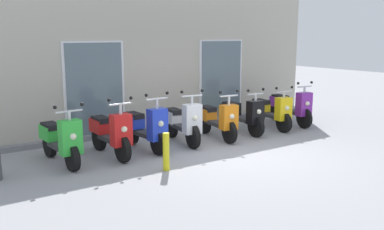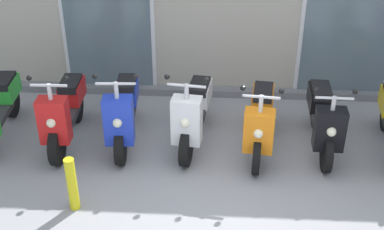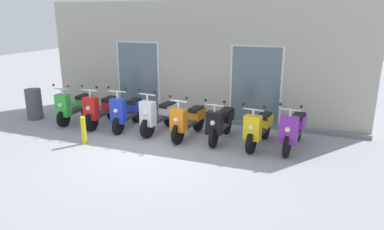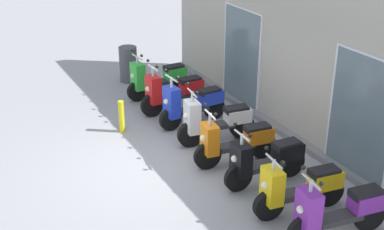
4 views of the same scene
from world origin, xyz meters
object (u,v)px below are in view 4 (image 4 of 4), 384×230
(scooter_green, at_px, (157,78))
(scooter_white, at_px, (215,121))
(scooter_black, at_px, (265,159))
(scooter_yellow, at_px, (299,188))
(scooter_blue, at_px, (191,104))
(scooter_red, at_px, (173,92))
(scooter_purple, at_px, (338,210))
(curb_bollard, at_px, (122,117))
(trash_bin, at_px, (128,64))
(scooter_orange, at_px, (235,141))

(scooter_green, relative_size, scooter_white, 0.99)
(scooter_black, height_order, scooter_yellow, scooter_black)
(scooter_blue, bearing_deg, scooter_red, -176.74)
(scooter_green, bearing_deg, scooter_purple, 0.19)
(scooter_red, height_order, scooter_blue, scooter_blue)
(scooter_green, bearing_deg, scooter_black, -0.01)
(scooter_purple, xyz_separation_m, curb_bollard, (-4.89, -1.50, -0.16))
(scooter_blue, distance_m, scooter_purple, 4.53)
(scooter_black, xyz_separation_m, trash_bin, (-5.90, -0.22, -0.01))
(scooter_red, relative_size, trash_bin, 1.76)
(scooter_green, height_order, scooter_white, scooter_white)
(scooter_red, xyz_separation_m, trash_bin, (-2.34, -0.16, -0.02))
(scooter_white, height_order, curb_bollard, scooter_white)
(scooter_blue, distance_m, curb_bollard, 1.52)
(scooter_yellow, relative_size, scooter_purple, 0.96)
(scooter_purple, bearing_deg, scooter_black, -179.31)
(scooter_green, xyz_separation_m, curb_bollard, (1.46, -1.48, -0.12))
(scooter_purple, bearing_deg, scooter_orange, -177.86)
(scooter_blue, distance_m, trash_bin, 3.17)
(scooter_blue, xyz_separation_m, scooter_white, (0.97, 0.03, -0.00))
(scooter_red, xyz_separation_m, scooter_blue, (0.82, 0.05, 0.00))
(scooter_blue, relative_size, scooter_yellow, 1.00)
(scooter_white, xyz_separation_m, scooter_orange, (0.92, -0.10, -0.01))
(scooter_blue, xyz_separation_m, curb_bollard, (-0.36, -1.47, -0.14))
(scooter_red, bearing_deg, trash_bin, -176.03)
(scooter_white, distance_m, scooter_orange, 0.92)
(scooter_orange, xyz_separation_m, trash_bin, (-5.05, -0.14, -0.00))
(scooter_orange, distance_m, scooter_purple, 2.65)
(scooter_green, bearing_deg, trash_bin, -170.78)
(scooter_orange, bearing_deg, scooter_purple, 2.14)
(scooter_purple, bearing_deg, scooter_yellow, -176.20)
(scooter_red, xyz_separation_m, scooter_purple, (5.35, 0.08, 0.02))
(scooter_white, relative_size, curb_bollard, 2.37)
(scooter_black, bearing_deg, scooter_purple, 0.69)
(scooter_blue, bearing_deg, scooter_purple, 0.37)
(scooter_purple, distance_m, trash_bin, 7.69)
(scooter_purple, distance_m, curb_bollard, 5.12)
(scooter_white, distance_m, trash_bin, 4.14)
(scooter_purple, bearing_deg, curb_bollard, -162.99)
(scooter_blue, distance_m, scooter_yellow, 3.72)
(scooter_red, distance_m, trash_bin, 2.35)
(scooter_yellow, distance_m, scooter_purple, 0.81)
(scooter_white, bearing_deg, scooter_red, -177.58)
(scooter_orange, xyz_separation_m, scooter_yellow, (1.83, 0.05, -0.01))
(scooter_green, relative_size, trash_bin, 1.77)
(scooter_purple, height_order, trash_bin, scooter_purple)
(scooter_black, distance_m, scooter_yellow, 0.98)
(curb_bollard, bearing_deg, scooter_blue, 76.17)
(scooter_red, height_order, scooter_black, scooter_red)
(scooter_orange, xyz_separation_m, scooter_purple, (2.64, 0.10, 0.04))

